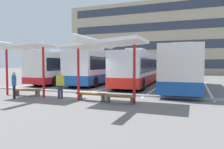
{
  "coord_description": "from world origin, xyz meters",
  "views": [
    {
      "loc": [
        7.06,
        -13.16,
        2.09
      ],
      "look_at": [
        1.16,
        2.26,
        1.27
      ],
      "focal_mm": 34.35,
      "sensor_mm": 36.0,
      "label": 1
    }
  ],
  "objects": [
    {
      "name": "platform_kerb",
      "position": [
        0.0,
        0.26,
        0.06
      ],
      "size": [
        44.0,
        0.24,
        0.12
      ],
      "primitive_type": "cube",
      "color": "#ADADA8",
      "rests_on": "ground"
    },
    {
      "name": "lane_stripe_1",
      "position": [
        -4.08,
        6.78,
        0.0
      ],
      "size": [
        0.16,
        14.0,
        0.01
      ],
      "primitive_type": "cube",
      "color": "white",
      "rests_on": "ground"
    },
    {
      "name": "lane_stripe_3",
      "position": [
        4.08,
        6.78,
        0.0
      ],
      "size": [
        0.16,
        14.0,
        0.01
      ],
      "primitive_type": "cube",
      "color": "white",
      "rests_on": "ground"
    },
    {
      "name": "ground_plane",
      "position": [
        0.0,
        0.0,
        0.0
      ],
      "size": [
        160.0,
        160.0,
        0.0
      ],
      "primitive_type": "plane",
      "color": "slate"
    },
    {
      "name": "waiting_shelter_0",
      "position": [
        -3.09,
        -2.62,
        3.1
      ],
      "size": [
        3.98,
        4.32,
        3.37
      ],
      "color": "red",
      "rests_on": "ground"
    },
    {
      "name": "terminal_building",
      "position": [
        0.04,
        36.28,
        7.59
      ],
      "size": [
        39.94,
        10.81,
        17.9
      ],
      "color": "tan",
      "rests_on": "ground"
    },
    {
      "name": "coach_bus_0",
      "position": [
        -5.98,
        7.58,
        1.66
      ],
      "size": [
        3.01,
        11.49,
        3.54
      ],
      "color": "silver",
      "rests_on": "ground"
    },
    {
      "name": "bench_2",
      "position": [
        3.46,
        -2.58,
        0.33
      ],
      "size": [
        1.64,
        0.46,
        0.45
      ],
      "color": "brown",
      "rests_on": "ground"
    },
    {
      "name": "lane_stripe_4",
      "position": [
        8.16,
        6.78,
        0.0
      ],
      "size": [
        0.16,
        14.0,
        0.01
      ],
      "primitive_type": "cube",
      "color": "white",
      "rests_on": "ground"
    },
    {
      "name": "coach_bus_2",
      "position": [
        2.03,
        7.53,
        1.59
      ],
      "size": [
        3.0,
        12.35,
        3.46
      ],
      "color": "silver",
      "rests_on": "ground"
    },
    {
      "name": "waiting_passenger_0",
      "position": [
        -3.02,
        -3.31,
        0.92
      ],
      "size": [
        0.5,
        0.47,
        1.6
      ],
      "color": "black",
      "rests_on": "ground"
    },
    {
      "name": "waiting_shelter_1",
      "position": [
        2.56,
        -2.74,
        3.07
      ],
      "size": [
        4.28,
        4.71,
        3.38
      ],
      "color": "red",
      "rests_on": "ground"
    },
    {
      "name": "bench_0",
      "position": [
        -3.09,
        -2.17,
        0.34
      ],
      "size": [
        1.89,
        0.62,
        0.45
      ],
      "color": "brown",
      "rests_on": "ground"
    },
    {
      "name": "bench_1",
      "position": [
        1.66,
        -2.33,
        0.34
      ],
      "size": [
        1.81,
        0.46,
        0.45
      ],
      "color": "brown",
      "rests_on": "ground"
    },
    {
      "name": "lane_stripe_0",
      "position": [
        -8.16,
        6.78,
        0.0
      ],
      "size": [
        0.16,
        14.0,
        0.01
      ],
      "primitive_type": "cube",
      "color": "white",
      "rests_on": "ground"
    },
    {
      "name": "waiting_passenger_1",
      "position": [
        -0.42,
        -2.32,
        0.92
      ],
      "size": [
        0.51,
        0.42,
        1.6
      ],
      "color": "#33384C",
      "rests_on": "ground"
    },
    {
      "name": "lane_stripe_2",
      "position": [
        0.0,
        6.78,
        0.0
      ],
      "size": [
        0.16,
        14.0,
        0.01
      ],
      "primitive_type": "cube",
      "color": "white",
      "rests_on": "ground"
    },
    {
      "name": "coach_bus_1",
      "position": [
        -2.3,
        7.34,
        1.68
      ],
      "size": [
        2.93,
        10.72,
        3.65
      ],
      "color": "silver",
      "rests_on": "ground"
    },
    {
      "name": "coach_bus_3",
      "position": [
        6.28,
        5.54,
        1.68
      ],
      "size": [
        2.71,
        12.5,
        3.64
      ],
      "color": "silver",
      "rests_on": "ground"
    }
  ]
}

